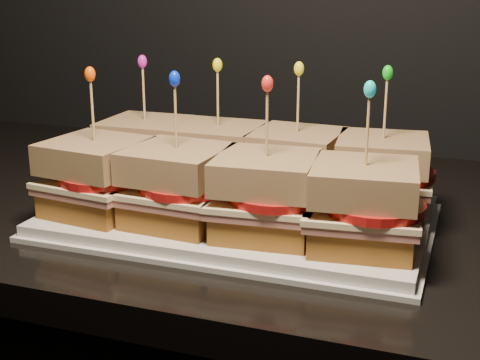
% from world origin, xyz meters
% --- Properties ---
extents(granite_slab, '(2.43, 0.63, 0.04)m').
position_xyz_m(granite_slab, '(0.27, 1.69, 0.88)').
color(granite_slab, black).
rests_on(granite_slab, cabinet).
extents(platter, '(0.43, 0.27, 0.02)m').
position_xyz_m(platter, '(0.62, 1.60, 0.90)').
color(platter, silver).
rests_on(platter, granite_slab).
extents(platter_rim, '(0.44, 0.28, 0.01)m').
position_xyz_m(platter_rim, '(0.62, 1.60, 0.90)').
color(platter_rim, silver).
rests_on(platter_rim, granite_slab).
extents(sandwich_0_bread_bot, '(0.10, 0.10, 0.03)m').
position_xyz_m(sandwich_0_bread_bot, '(0.47, 1.66, 0.93)').
color(sandwich_0_bread_bot, brown).
rests_on(sandwich_0_bread_bot, platter).
extents(sandwich_0_ham, '(0.11, 0.11, 0.01)m').
position_xyz_m(sandwich_0_ham, '(0.47, 1.66, 0.94)').
color(sandwich_0_ham, '#B05F52').
rests_on(sandwich_0_ham, sandwich_0_bread_bot).
extents(sandwich_0_cheese, '(0.11, 0.11, 0.01)m').
position_xyz_m(sandwich_0_cheese, '(0.47, 1.66, 0.95)').
color(sandwich_0_cheese, '#FDE5AC').
rests_on(sandwich_0_cheese, sandwich_0_ham).
extents(sandwich_0_tomato, '(0.10, 0.10, 0.01)m').
position_xyz_m(sandwich_0_tomato, '(0.48, 1.66, 0.96)').
color(sandwich_0_tomato, red).
rests_on(sandwich_0_tomato, sandwich_0_cheese).
extents(sandwich_0_bread_top, '(0.10, 0.10, 0.03)m').
position_xyz_m(sandwich_0_bread_top, '(0.47, 1.66, 0.98)').
color(sandwich_0_bread_top, '#52270B').
rests_on(sandwich_0_bread_top, sandwich_0_tomato).
extents(sandwich_0_pick, '(0.00, 0.00, 0.09)m').
position_xyz_m(sandwich_0_pick, '(0.47, 1.66, 1.03)').
color(sandwich_0_pick, tan).
rests_on(sandwich_0_pick, sandwich_0_bread_top).
extents(sandwich_0_frill, '(0.01, 0.01, 0.02)m').
position_xyz_m(sandwich_0_frill, '(0.47, 1.66, 1.07)').
color(sandwich_0_frill, '#BF1C9B').
rests_on(sandwich_0_frill, sandwich_0_pick).
extents(sandwich_1_bread_bot, '(0.10, 0.10, 0.03)m').
position_xyz_m(sandwich_1_bread_bot, '(0.57, 1.66, 0.93)').
color(sandwich_1_bread_bot, brown).
rests_on(sandwich_1_bread_bot, platter).
extents(sandwich_1_ham, '(0.11, 0.11, 0.01)m').
position_xyz_m(sandwich_1_ham, '(0.57, 1.66, 0.94)').
color(sandwich_1_ham, '#B05F52').
rests_on(sandwich_1_ham, sandwich_1_bread_bot).
extents(sandwich_1_cheese, '(0.11, 0.11, 0.01)m').
position_xyz_m(sandwich_1_cheese, '(0.57, 1.66, 0.95)').
color(sandwich_1_cheese, '#FDE5AC').
rests_on(sandwich_1_cheese, sandwich_1_ham).
extents(sandwich_1_tomato, '(0.10, 0.10, 0.01)m').
position_xyz_m(sandwich_1_tomato, '(0.58, 1.66, 0.96)').
color(sandwich_1_tomato, red).
rests_on(sandwich_1_tomato, sandwich_1_cheese).
extents(sandwich_1_bread_top, '(0.10, 0.10, 0.03)m').
position_xyz_m(sandwich_1_bread_top, '(0.57, 1.66, 0.98)').
color(sandwich_1_bread_top, '#52270B').
rests_on(sandwich_1_bread_top, sandwich_1_tomato).
extents(sandwich_1_pick, '(0.00, 0.00, 0.09)m').
position_xyz_m(sandwich_1_pick, '(0.57, 1.66, 1.03)').
color(sandwich_1_pick, tan).
rests_on(sandwich_1_pick, sandwich_1_bread_top).
extents(sandwich_1_frill, '(0.01, 0.01, 0.02)m').
position_xyz_m(sandwich_1_frill, '(0.57, 1.66, 1.07)').
color(sandwich_1_frill, yellow).
rests_on(sandwich_1_frill, sandwich_1_pick).
extents(sandwich_2_bread_bot, '(0.11, 0.11, 0.03)m').
position_xyz_m(sandwich_2_bread_bot, '(0.67, 1.66, 0.93)').
color(sandwich_2_bread_bot, brown).
rests_on(sandwich_2_bread_bot, platter).
extents(sandwich_2_ham, '(0.12, 0.11, 0.01)m').
position_xyz_m(sandwich_2_ham, '(0.67, 1.66, 0.94)').
color(sandwich_2_ham, '#B05F52').
rests_on(sandwich_2_ham, sandwich_2_bread_bot).
extents(sandwich_2_cheese, '(0.12, 0.11, 0.01)m').
position_xyz_m(sandwich_2_cheese, '(0.67, 1.66, 0.95)').
color(sandwich_2_cheese, '#FDE5AC').
rests_on(sandwich_2_cheese, sandwich_2_ham).
extents(sandwich_2_tomato, '(0.10, 0.10, 0.01)m').
position_xyz_m(sandwich_2_tomato, '(0.68, 1.66, 0.96)').
color(sandwich_2_tomato, red).
rests_on(sandwich_2_tomato, sandwich_2_cheese).
extents(sandwich_2_bread_top, '(0.11, 0.11, 0.03)m').
position_xyz_m(sandwich_2_bread_top, '(0.67, 1.66, 0.98)').
color(sandwich_2_bread_top, '#52270B').
rests_on(sandwich_2_bread_top, sandwich_2_tomato).
extents(sandwich_2_pick, '(0.00, 0.00, 0.09)m').
position_xyz_m(sandwich_2_pick, '(0.67, 1.66, 1.03)').
color(sandwich_2_pick, tan).
rests_on(sandwich_2_pick, sandwich_2_bread_top).
extents(sandwich_2_frill, '(0.01, 0.01, 0.02)m').
position_xyz_m(sandwich_2_frill, '(0.67, 1.66, 1.07)').
color(sandwich_2_frill, yellow).
rests_on(sandwich_2_frill, sandwich_2_pick).
extents(sandwich_3_bread_bot, '(0.11, 0.11, 0.03)m').
position_xyz_m(sandwich_3_bread_bot, '(0.77, 1.66, 0.93)').
color(sandwich_3_bread_bot, brown).
rests_on(sandwich_3_bread_bot, platter).
extents(sandwich_3_ham, '(0.12, 0.12, 0.01)m').
position_xyz_m(sandwich_3_ham, '(0.77, 1.66, 0.94)').
color(sandwich_3_ham, '#B05F52').
rests_on(sandwich_3_ham, sandwich_3_bread_bot).
extents(sandwich_3_cheese, '(0.12, 0.12, 0.01)m').
position_xyz_m(sandwich_3_cheese, '(0.77, 1.66, 0.95)').
color(sandwich_3_cheese, '#FDE5AC').
rests_on(sandwich_3_cheese, sandwich_3_ham).
extents(sandwich_3_tomato, '(0.10, 0.10, 0.01)m').
position_xyz_m(sandwich_3_tomato, '(0.78, 1.66, 0.96)').
color(sandwich_3_tomato, red).
rests_on(sandwich_3_tomato, sandwich_3_cheese).
extents(sandwich_3_bread_top, '(0.11, 0.11, 0.03)m').
position_xyz_m(sandwich_3_bread_top, '(0.77, 1.66, 0.98)').
color(sandwich_3_bread_top, '#52270B').
rests_on(sandwich_3_bread_top, sandwich_3_tomato).
extents(sandwich_3_pick, '(0.00, 0.00, 0.09)m').
position_xyz_m(sandwich_3_pick, '(0.77, 1.66, 1.03)').
color(sandwich_3_pick, tan).
rests_on(sandwich_3_pick, sandwich_3_bread_top).
extents(sandwich_3_frill, '(0.01, 0.01, 0.02)m').
position_xyz_m(sandwich_3_frill, '(0.77, 1.66, 1.07)').
color(sandwich_3_frill, '#14B31C').
rests_on(sandwich_3_frill, sandwich_3_pick).
extents(sandwich_4_bread_bot, '(0.11, 0.11, 0.03)m').
position_xyz_m(sandwich_4_bread_bot, '(0.47, 1.54, 0.93)').
color(sandwich_4_bread_bot, brown).
rests_on(sandwich_4_bread_bot, platter).
extents(sandwich_4_ham, '(0.12, 0.12, 0.01)m').
position_xyz_m(sandwich_4_ham, '(0.47, 1.54, 0.94)').
color(sandwich_4_ham, '#B05F52').
rests_on(sandwich_4_ham, sandwich_4_bread_bot).
extents(sandwich_4_cheese, '(0.12, 0.12, 0.01)m').
position_xyz_m(sandwich_4_cheese, '(0.47, 1.54, 0.95)').
color(sandwich_4_cheese, '#FDE5AC').
rests_on(sandwich_4_cheese, sandwich_4_ham).
extents(sandwich_4_tomato, '(0.10, 0.10, 0.01)m').
position_xyz_m(sandwich_4_tomato, '(0.48, 1.53, 0.96)').
color(sandwich_4_tomato, red).
rests_on(sandwich_4_tomato, sandwich_4_cheese).
extents(sandwich_4_bread_top, '(0.11, 0.11, 0.03)m').
position_xyz_m(sandwich_4_bread_top, '(0.47, 1.54, 0.98)').
color(sandwich_4_bread_top, '#52270B').
rests_on(sandwich_4_bread_top, sandwich_4_tomato).
extents(sandwich_4_pick, '(0.00, 0.00, 0.09)m').
position_xyz_m(sandwich_4_pick, '(0.47, 1.54, 1.03)').
color(sandwich_4_pick, tan).
rests_on(sandwich_4_pick, sandwich_4_bread_top).
extents(sandwich_4_frill, '(0.01, 0.01, 0.02)m').
position_xyz_m(sandwich_4_frill, '(0.47, 1.54, 1.07)').
color(sandwich_4_frill, '#FB4B05').
rests_on(sandwich_4_frill, sandwich_4_pick).
extents(sandwich_5_bread_bot, '(0.11, 0.11, 0.03)m').
position_xyz_m(sandwich_5_bread_bot, '(0.57, 1.54, 0.93)').
color(sandwich_5_bread_bot, brown).
rests_on(sandwich_5_bread_bot, platter).
extents(sandwich_5_ham, '(0.12, 0.11, 0.01)m').
position_xyz_m(sandwich_5_ham, '(0.57, 1.54, 0.94)').
color(sandwich_5_ham, '#B05F52').
rests_on(sandwich_5_ham, sandwich_5_bread_bot).
extents(sandwich_5_cheese, '(0.12, 0.11, 0.01)m').
position_xyz_m(sandwich_5_cheese, '(0.57, 1.54, 0.95)').
color(sandwich_5_cheese, '#FDE5AC').
rests_on(sandwich_5_cheese, sandwich_5_ham).
extents(sandwich_5_tomato, '(0.10, 0.10, 0.01)m').
position_xyz_m(sandwich_5_tomato, '(0.58, 1.53, 0.96)').
color(sandwich_5_tomato, red).
rests_on(sandwich_5_tomato, sandwich_5_cheese).
extents(sandwich_5_bread_top, '(0.11, 0.11, 0.03)m').
position_xyz_m(sandwich_5_bread_top, '(0.57, 1.54, 0.98)').
color(sandwich_5_bread_top, '#52270B').
rests_on(sandwich_5_bread_top, sandwich_5_tomato).
extents(sandwich_5_pick, '(0.00, 0.00, 0.09)m').
position_xyz_m(sandwich_5_pick, '(0.57, 1.54, 1.03)').
color(sandwich_5_pick, tan).
rests_on(sandwich_5_pick, sandwich_5_bread_top).
extents(sandwich_5_frill, '(0.01, 0.01, 0.02)m').
position_xyz_m(sandwich_5_frill, '(0.57, 1.54, 1.07)').
color(sandwich_5_frill, '#0829DE').
rests_on(sandwich_5_frill, sandwich_5_pick).
extents(sandwich_6_bread_bot, '(0.11, 0.11, 0.03)m').
position_xyz_m(sandwich_6_bread_bot, '(0.67, 1.54, 0.93)').
color(sandwich_6_bread_bot, brown).
rests_on(sandwich_6_bread_bot, platter).
extents(sandwich_6_ham, '(0.12, 0.11, 0.01)m').
position_xyz_m(sandwich_6_ham, '(0.67, 1.54, 0.94)').
color(sandwich_6_ham, '#B05F52').
rests_on(sandwich_6_ham, sandwich_6_bread_bot).
extents(sandwich_6_cheese, '(0.12, 0.12, 0.01)m').
position_xyz_m(sandwich_6_cheese, '(0.67, 1.54, 0.95)').
color(sandwich_6_cheese, '#FDE5AC').
rests_on(sandwich_6_cheese, sandwich_6_ham).
extents(sandwich_6_tomato, '(0.10, 0.10, 0.01)m').
position_xyz_m(sandwich_6_tomato, '(0.68, 1.53, 0.96)').
color(sandwich_6_tomato, red).
rests_on(sandwich_6_tomato, sandwich_6_cheese).
extents(sandwich_6_bread_top, '(0.11, 0.11, 0.03)m').
position_xyz_m(sandwich_6_bread_top, '(0.67, 1.54, 0.98)').
color(sandwich_6_bread_top, '#52270B').
rests_on(sandwich_6_bread_top, sandwich_6_tomato).
extents(sandwich_6_pick, '(0.00, 0.00, 0.09)m').
position_xyz_m(sandwich_6_pick, '(0.67, 1.54, 1.03)').
color(sandwich_6_pick, tan).
rests_on(sandwich_6_pick, sandwich_6_bread_top).
extents(sandwich_6_frill, '(0.01, 0.01, 0.02)m').
position_xyz_m(sandwich_6_frill, '(0.67, 1.54, 1.07)').
color(sandwich_6_frill, red).
rests_on(sandwich_6_frill, sandwich_6_pick).
extents(sandwich_7_bread_bot, '(0.11, 0.11, 0.03)m').
position_xyz_m(sandwich_7_bread_bot, '(0.77, 1.54, 0.93)').
color(sandwich_7_bread_bot, brown).
rests_on(sandwich_7_bread_bot, platter).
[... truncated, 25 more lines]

